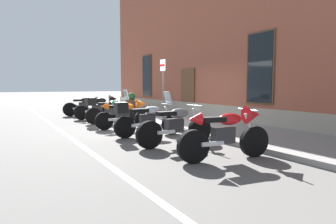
{
  "coord_description": "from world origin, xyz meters",
  "views": [
    {
      "loc": [
        9.32,
        -4.91,
        1.47
      ],
      "look_at": [
        1.47,
        -0.3,
        0.65
      ],
      "focal_mm": 30.88,
      "sensor_mm": 36.0,
      "label": 1
    }
  ],
  "objects_px": {
    "motorcycle_silver_touring": "(145,118)",
    "barrel_planter": "(131,104)",
    "motorcycle_yellow_naked": "(85,106)",
    "parking_sign": "(163,81)",
    "motorcycle_orange_sport": "(126,113)",
    "motorcycle_green_touring": "(109,109)",
    "motorcycle_red_sport": "(229,131)",
    "motorcycle_grey_naked": "(177,126)",
    "motorcycle_black_sport": "(100,106)"
  },
  "relations": [
    {
      "from": "motorcycle_green_touring",
      "to": "motorcycle_orange_sport",
      "type": "bearing_deg",
      "value": 1.21
    },
    {
      "from": "motorcycle_red_sport",
      "to": "motorcycle_silver_touring",
      "type": "bearing_deg",
      "value": -175.37
    },
    {
      "from": "motorcycle_orange_sport",
      "to": "barrel_planter",
      "type": "relative_size",
      "value": 1.97
    },
    {
      "from": "motorcycle_orange_sport",
      "to": "barrel_planter",
      "type": "distance_m",
      "value": 4.64
    },
    {
      "from": "motorcycle_yellow_naked",
      "to": "parking_sign",
      "type": "xyz_separation_m",
      "value": [
        4.54,
        1.91,
        1.2
      ]
    },
    {
      "from": "barrel_planter",
      "to": "motorcycle_black_sport",
      "type": "bearing_deg",
      "value": -63.96
    },
    {
      "from": "barrel_planter",
      "to": "motorcycle_grey_naked",
      "type": "bearing_deg",
      "value": -15.01
    },
    {
      "from": "motorcycle_yellow_naked",
      "to": "motorcycle_silver_touring",
      "type": "distance_m",
      "value": 6.9
    },
    {
      "from": "motorcycle_grey_naked",
      "to": "motorcycle_black_sport",
      "type": "bearing_deg",
      "value": 179.17
    },
    {
      "from": "motorcycle_yellow_naked",
      "to": "motorcycle_orange_sport",
      "type": "bearing_deg",
      "value": 1.12
    },
    {
      "from": "motorcycle_grey_naked",
      "to": "motorcycle_red_sport",
      "type": "height_order",
      "value": "motorcycle_red_sport"
    },
    {
      "from": "motorcycle_orange_sport",
      "to": "parking_sign",
      "type": "relative_size",
      "value": 0.83
    },
    {
      "from": "motorcycle_orange_sport",
      "to": "barrel_planter",
      "type": "bearing_deg",
      "value": 154.52
    },
    {
      "from": "motorcycle_orange_sport",
      "to": "motorcycle_silver_touring",
      "type": "xyz_separation_m",
      "value": [
        1.75,
        -0.12,
        -0.01
      ]
    },
    {
      "from": "motorcycle_orange_sport",
      "to": "barrel_planter",
      "type": "height_order",
      "value": "barrel_planter"
    },
    {
      "from": "barrel_planter",
      "to": "motorcycle_orange_sport",
      "type": "bearing_deg",
      "value": -25.48
    },
    {
      "from": "motorcycle_yellow_naked",
      "to": "motorcycle_grey_naked",
      "type": "xyz_separation_m",
      "value": [
        8.45,
        0.09,
        0.01
      ]
    },
    {
      "from": "motorcycle_green_touring",
      "to": "barrel_planter",
      "type": "relative_size",
      "value": 2.07
    },
    {
      "from": "motorcycle_green_touring",
      "to": "parking_sign",
      "type": "xyz_separation_m",
      "value": [
        1.09,
        1.84,
        1.13
      ]
    },
    {
      "from": "motorcycle_silver_touring",
      "to": "motorcycle_red_sport",
      "type": "height_order",
      "value": "motorcycle_silver_touring"
    },
    {
      "from": "motorcycle_yellow_naked",
      "to": "motorcycle_black_sport",
      "type": "bearing_deg",
      "value": 5.45
    },
    {
      "from": "motorcycle_black_sport",
      "to": "motorcycle_green_touring",
      "type": "xyz_separation_m",
      "value": [
        1.56,
        -0.12,
        -0.03
      ]
    },
    {
      "from": "motorcycle_black_sport",
      "to": "motorcycle_orange_sport",
      "type": "bearing_deg",
      "value": -1.41
    },
    {
      "from": "motorcycle_black_sport",
      "to": "motorcycle_silver_touring",
      "type": "distance_m",
      "value": 5.0
    },
    {
      "from": "motorcycle_yellow_naked",
      "to": "motorcycle_grey_naked",
      "type": "height_order",
      "value": "motorcycle_grey_naked"
    },
    {
      "from": "motorcycle_orange_sport",
      "to": "motorcycle_silver_touring",
      "type": "height_order",
      "value": "motorcycle_silver_touring"
    },
    {
      "from": "motorcycle_silver_touring",
      "to": "motorcycle_black_sport",
      "type": "bearing_deg",
      "value": 177.71
    },
    {
      "from": "parking_sign",
      "to": "barrel_planter",
      "type": "bearing_deg",
      "value": 177.01
    },
    {
      "from": "parking_sign",
      "to": "motorcycle_grey_naked",
      "type": "bearing_deg",
      "value": -24.99
    },
    {
      "from": "motorcycle_yellow_naked",
      "to": "barrel_planter",
      "type": "xyz_separation_m",
      "value": [
        0.96,
        2.1,
        0.09
      ]
    },
    {
      "from": "motorcycle_red_sport",
      "to": "barrel_planter",
      "type": "relative_size",
      "value": 2.02
    },
    {
      "from": "motorcycle_green_touring",
      "to": "parking_sign",
      "type": "height_order",
      "value": "parking_sign"
    },
    {
      "from": "motorcycle_yellow_naked",
      "to": "motorcycle_black_sport",
      "type": "relative_size",
      "value": 0.99
    },
    {
      "from": "parking_sign",
      "to": "barrel_planter",
      "type": "xyz_separation_m",
      "value": [
        -3.58,
        0.19,
        -1.11
      ]
    },
    {
      "from": "motorcycle_yellow_naked",
      "to": "parking_sign",
      "type": "relative_size",
      "value": 0.86
    },
    {
      "from": "motorcycle_red_sport",
      "to": "motorcycle_green_touring",
      "type": "bearing_deg",
      "value": -178.46
    },
    {
      "from": "motorcycle_silver_touring",
      "to": "barrel_planter",
      "type": "height_order",
      "value": "motorcycle_silver_touring"
    },
    {
      "from": "motorcycle_yellow_naked",
      "to": "motorcycle_orange_sport",
      "type": "xyz_separation_m",
      "value": [
        5.15,
        0.1,
        0.07
      ]
    },
    {
      "from": "motorcycle_black_sport",
      "to": "motorcycle_grey_naked",
      "type": "relative_size",
      "value": 0.96
    },
    {
      "from": "motorcycle_yellow_naked",
      "to": "barrel_planter",
      "type": "bearing_deg",
      "value": 65.36
    },
    {
      "from": "motorcycle_yellow_naked",
      "to": "motorcycle_green_touring",
      "type": "bearing_deg",
      "value": 1.08
    },
    {
      "from": "motorcycle_silver_touring",
      "to": "parking_sign",
      "type": "relative_size",
      "value": 0.88
    },
    {
      "from": "motorcycle_green_touring",
      "to": "motorcycle_black_sport",
      "type": "bearing_deg",
      "value": 175.74
    },
    {
      "from": "motorcycle_silver_touring",
      "to": "barrel_planter",
      "type": "xyz_separation_m",
      "value": [
        -5.93,
        2.11,
        0.03
      ]
    },
    {
      "from": "motorcycle_black_sport",
      "to": "motorcycle_orange_sport",
      "type": "distance_m",
      "value": 3.25
    },
    {
      "from": "motorcycle_yellow_naked",
      "to": "barrel_planter",
      "type": "distance_m",
      "value": 2.31
    },
    {
      "from": "motorcycle_silver_touring",
      "to": "parking_sign",
      "type": "distance_m",
      "value": 3.25
    },
    {
      "from": "motorcycle_grey_naked",
      "to": "barrel_planter",
      "type": "bearing_deg",
      "value": 164.99
    },
    {
      "from": "motorcycle_silver_touring",
      "to": "motorcycle_grey_naked",
      "type": "xyz_separation_m",
      "value": [
        1.55,
        0.11,
        -0.05
      ]
    },
    {
      "from": "motorcycle_red_sport",
      "to": "parking_sign",
      "type": "height_order",
      "value": "parking_sign"
    }
  ]
}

